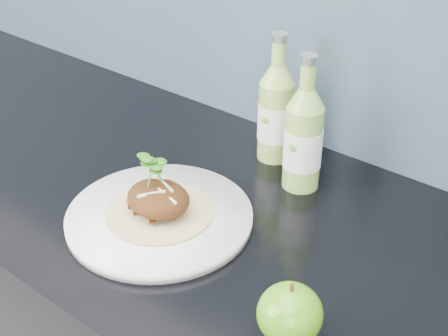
{
  "coord_description": "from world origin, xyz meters",
  "views": [
    {
      "loc": [
        0.46,
        1.07,
        1.48
      ],
      "look_at": [
        -0.02,
        1.68,
        1.0
      ],
      "focal_mm": 50.0,
      "sensor_mm": 36.0,
      "label": 1
    }
  ],
  "objects_px": {
    "green_apple": "(290,314)",
    "cider_bottle_right": "(303,139)",
    "cider_bottle_left": "(276,113)",
    "dinner_plate": "(160,217)"
  },
  "relations": [
    {
      "from": "dinner_plate",
      "to": "cider_bottle_left",
      "type": "xyz_separation_m",
      "value": [
        0.03,
        0.27,
        0.08
      ]
    },
    {
      "from": "green_apple",
      "to": "cider_bottle_right",
      "type": "distance_m",
      "value": 0.35
    },
    {
      "from": "green_apple",
      "to": "cider_bottle_right",
      "type": "bearing_deg",
      "value": 120.38
    },
    {
      "from": "dinner_plate",
      "to": "green_apple",
      "type": "xyz_separation_m",
      "value": [
        0.29,
        -0.07,
        0.03
      ]
    },
    {
      "from": "green_apple",
      "to": "cider_bottle_left",
      "type": "xyz_separation_m",
      "value": [
        -0.26,
        0.35,
        0.05
      ]
    },
    {
      "from": "green_apple",
      "to": "cider_bottle_right",
      "type": "height_order",
      "value": "cider_bottle_right"
    },
    {
      "from": "dinner_plate",
      "to": "green_apple",
      "type": "height_order",
      "value": "green_apple"
    },
    {
      "from": "cider_bottle_left",
      "to": "cider_bottle_right",
      "type": "bearing_deg",
      "value": -43.39
    },
    {
      "from": "dinner_plate",
      "to": "green_apple",
      "type": "distance_m",
      "value": 0.3
    },
    {
      "from": "dinner_plate",
      "to": "cider_bottle_right",
      "type": "xyz_separation_m",
      "value": [
        0.11,
        0.22,
        0.08
      ]
    }
  ]
}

